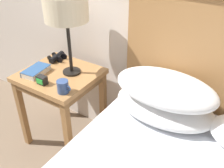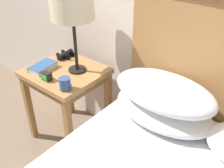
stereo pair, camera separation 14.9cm
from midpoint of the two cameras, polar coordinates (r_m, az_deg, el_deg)
The scene contains 6 objects.
nightstand at distance 2.01m, azimuth -7.87°, elevation 0.59°, with size 0.54×0.50×0.64m.
table_lamp at distance 1.77m, azimuth -6.16°, elevation 16.08°, with size 0.29×0.29×0.56m.
book_on_nightstand at distance 1.99m, azimuth -12.77°, elevation 3.57°, with size 0.14×0.21×0.04m.
binoculars_pair at distance 2.14m, azimuth -8.14°, elevation 6.31°, with size 0.15×0.16×0.05m.
coffee_mug at distance 1.71m, azimuth -7.72°, elevation -0.03°, with size 0.10×0.08×0.08m.
alarm_clock at distance 1.85m, azimuth -11.83°, elevation 1.61°, with size 0.07×0.05×0.06m.
Camera 2 is at (0.77, -0.38, 1.59)m, focal length 42.00 mm.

